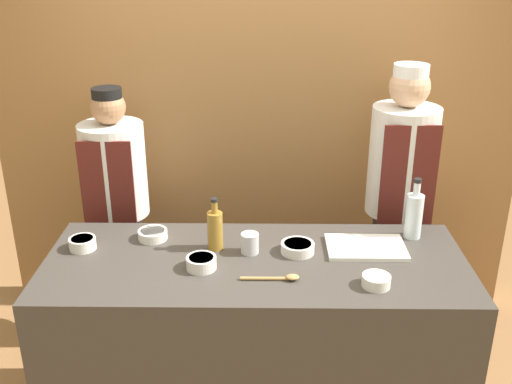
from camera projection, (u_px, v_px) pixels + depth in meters
The scene contains 14 objects.
cabinet_wall at pixel (258, 133), 3.80m from camera, with size 3.27×0.18×2.40m.
counter at pixel (256, 344), 2.97m from camera, with size 1.98×0.79×0.95m.
sauce_bowl_white at pixel (201, 262), 2.71m from camera, with size 0.14×0.14×0.06m.
sauce_bowl_orange at pixel (298, 247), 2.85m from camera, with size 0.16×0.16×0.05m.
sauce_bowl_brown at pixel (82, 243), 2.88m from camera, with size 0.13×0.13×0.06m.
sauce_bowl_purple at pixel (153, 234), 2.98m from camera, with size 0.15×0.15×0.05m.
sauce_bowl_red at pixel (376, 280), 2.57m from camera, with size 0.12×0.12×0.05m.
cutting_board at pixel (366, 247), 2.89m from camera, with size 0.38×0.25×0.02m.
bottle_clear at pixel (414, 215), 2.97m from camera, with size 0.09×0.09×0.31m.
bottle_vinegar at pixel (215, 229), 2.86m from camera, with size 0.07×0.07×0.26m.
cup_steel at pixel (250, 243), 2.84m from camera, with size 0.09×0.09×0.10m.
wooden_spoon at pixel (279, 278), 2.62m from camera, with size 0.26×0.04×0.03m.
chef_left at pixel (118, 212), 3.50m from camera, with size 0.36×0.36×1.60m.
chef_right at pixel (398, 202), 3.45m from camera, with size 0.38×0.38×1.73m.
Camera 1 is at (0.03, -2.45, 2.33)m, focal length 42.00 mm.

